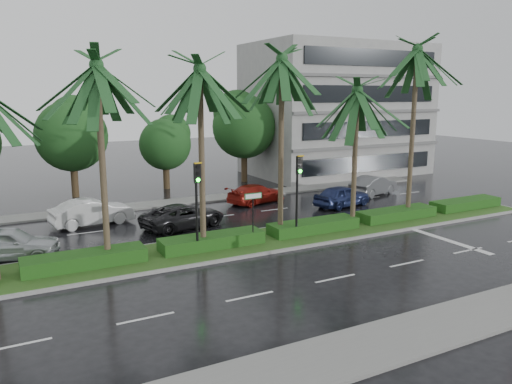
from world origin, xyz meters
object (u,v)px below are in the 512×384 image
car_silver (8,244)px  car_darkgrey (183,216)px  signal_median_left (197,194)px  car_grey (373,185)px  car_red (256,194)px  street_sign (253,205)px  car_blue (342,196)px  car_white (92,212)px

car_silver → car_darkgrey: car_silver is taller
signal_median_left → car_grey: signal_median_left is taller
signal_median_left → car_silver: 9.01m
car_darkgrey → car_grey: bearing=-97.5°
car_grey → car_silver: bearing=80.9°
car_red → signal_median_left: bearing=122.3°
street_sign → car_blue: size_ratio=0.61×
signal_median_left → car_silver: signal_median_left is taller
street_sign → car_silver: (-10.89, 3.54, -1.36)m
car_grey → car_darkgrey: bearing=80.2°
street_sign → car_red: (4.88, 8.89, -1.46)m
car_red → car_blue: 5.92m
street_sign → car_silver: 11.53m
car_white → car_red: size_ratio=1.03×
car_darkgrey → car_blue: car_blue is taller
street_sign → car_grey: street_sign is taller
car_blue → car_grey: bearing=-76.9°
car_darkgrey → car_white: bearing=41.0°
car_white → car_silver: bearing=126.7°
car_red → car_grey: (9.12, -1.65, 0.07)m
car_darkgrey → car_grey: size_ratio=1.11×
signal_median_left → car_darkgrey: signal_median_left is taller
street_sign → car_red: 10.24m
signal_median_left → car_grey: 18.68m
car_silver → car_grey: size_ratio=1.01×
car_red → car_grey: car_grey is taller
car_grey → street_sign: bearing=99.8°
car_red → car_blue: (4.62, -3.69, 0.07)m
street_sign → car_blue: bearing=28.7°
street_sign → car_darkgrey: street_sign is taller
street_sign → car_silver: bearing=162.0°
car_darkgrey → car_red: car_darkgrey is taller
car_darkgrey → car_blue: size_ratio=1.15×
car_darkgrey → car_blue: (11.35, 0.12, 0.04)m
signal_median_left → street_sign: (3.00, 0.18, -0.87)m
car_blue → car_red: bearing=40.1°
car_white → car_grey: 20.36m
signal_median_left → car_white: size_ratio=0.93×
car_grey → signal_median_left: bearing=96.0°
car_silver → car_white: car_white is taller
signal_median_left → car_grey: bearing=23.6°
signal_median_left → car_darkgrey: 5.86m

